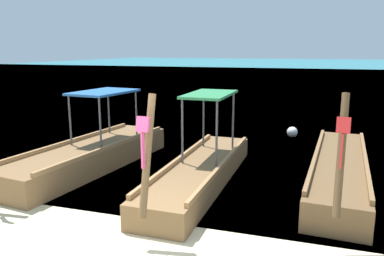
% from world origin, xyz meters
% --- Properties ---
extents(sea_water, '(120.00, 120.00, 0.00)m').
position_xyz_m(sea_water, '(0.00, 61.33, 0.00)').
color(sea_water, teal).
rests_on(sea_water, ground).
extents(longtail_boat_violet_ribbon, '(2.08, 5.82, 2.41)m').
position_xyz_m(longtail_boat_violet_ribbon, '(-2.96, 3.75, 0.37)').
color(longtail_boat_violet_ribbon, brown).
rests_on(longtail_boat_violet_ribbon, ground).
extents(longtail_boat_pink_ribbon, '(1.26, 5.92, 2.42)m').
position_xyz_m(longtail_boat_pink_ribbon, '(0.16, 3.49, 0.33)').
color(longtail_boat_pink_ribbon, brown).
rests_on(longtail_boat_pink_ribbon, ground).
extents(longtail_boat_red_ribbon, '(1.59, 6.51, 2.44)m').
position_xyz_m(longtail_boat_red_ribbon, '(3.25, 4.56, 0.31)').
color(longtail_boat_red_ribbon, brown).
rests_on(longtail_boat_red_ribbon, ground).
extents(mooring_buoy_near, '(0.38, 0.38, 0.38)m').
position_xyz_m(mooring_buoy_near, '(1.93, 9.08, 0.19)').
color(mooring_buoy_near, white).
rests_on(mooring_buoy_near, sea_water).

